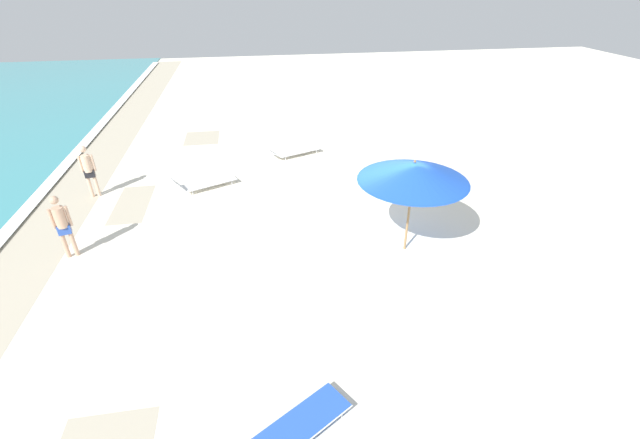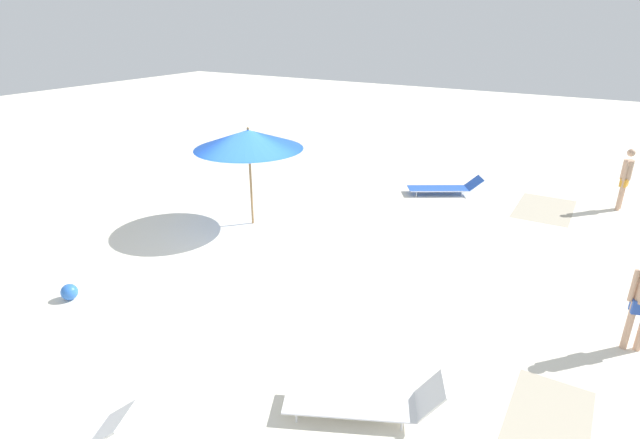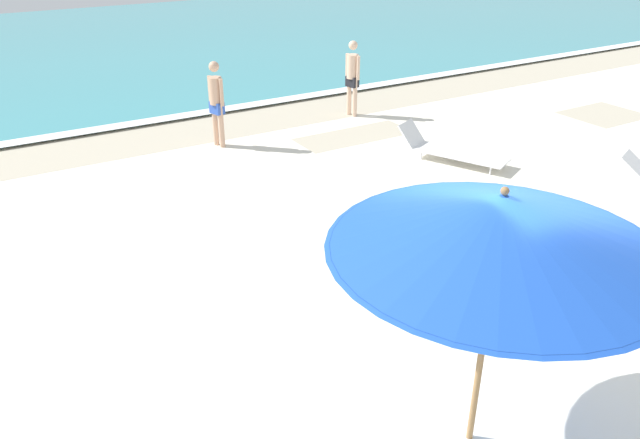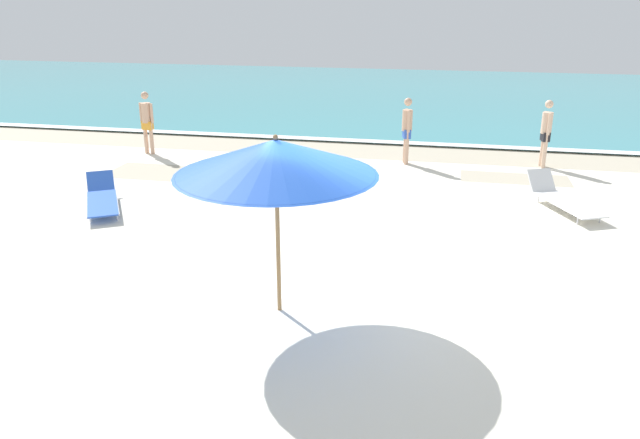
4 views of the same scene
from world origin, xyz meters
TOP-DOWN VIEW (x-y plane):
  - ground_plane at (0.00, 0.01)m, footprint 60.00×60.00m
  - ocean_water at (0.00, 20.03)m, footprint 60.00×20.05m
  - beach_umbrella at (-1.11, -0.82)m, footprint 2.76×2.76m
  - sun_lounger_under_umbrella at (-6.04, 2.85)m, footprint 1.67×2.22m
  - sun_lounger_beside_umbrella at (3.58, 4.79)m, footprint 1.46×2.22m
  - beachgoer_wading_adult at (-7.26, 7.54)m, footprint 0.44×0.27m
  - beachgoer_shoreline_child at (3.59, 8.30)m, footprint 0.27×0.44m
  - beachgoer_strolling_adult at (0.02, 7.93)m, footprint 0.27×0.44m

SIDE VIEW (x-z plane):
  - ground_plane at x=0.00m, z-range -0.16..0.00m
  - ocean_water at x=0.00m, z-range 0.00..0.06m
  - sun_lounger_under_umbrella at x=-6.04m, z-range -0.06..0.48m
  - sun_lounger_beside_umbrella at x=3.58m, z-range -0.09..0.53m
  - beachgoer_wading_adult at x=-7.26m, z-range 0.12..1.88m
  - beachgoer_shoreline_child at x=3.59m, z-range 0.12..1.88m
  - beachgoer_strolling_adult at x=0.02m, z-range 0.12..1.88m
  - beach_umbrella at x=-1.11m, z-range 0.98..3.55m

